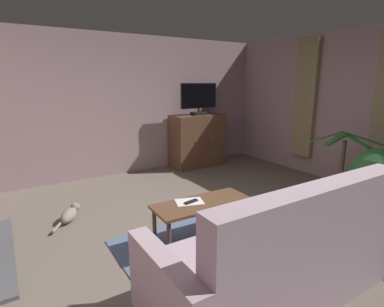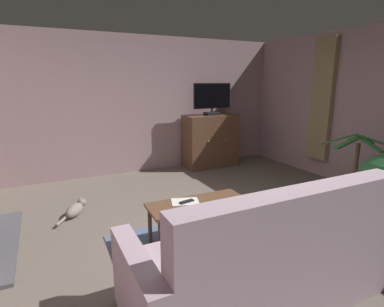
{
  "view_description": "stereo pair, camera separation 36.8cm",
  "coord_description": "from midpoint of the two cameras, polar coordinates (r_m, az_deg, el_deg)",
  "views": [
    {
      "loc": [
        -2.02,
        -2.68,
        1.78
      ],
      "look_at": [
        -0.1,
        0.38,
        0.92
      ],
      "focal_mm": 28.49,
      "sensor_mm": 36.0,
      "label": 1
    },
    {
      "loc": [
        -1.7,
        -2.86,
        1.78
      ],
      "look_at": [
        -0.1,
        0.38,
        0.92
      ],
      "focal_mm": 28.49,
      "sensor_mm": 36.0,
      "label": 2
    }
  ],
  "objects": [
    {
      "name": "folded_newspaper",
      "position": [
        3.4,
        -3.59,
        -9.09
      ],
      "size": [
        0.35,
        0.3,
        0.01
      ],
      "primitive_type": "cube",
      "rotation": [
        0.0,
        0.0,
        -0.31
      ],
      "color": "silver",
      "rests_on": "coffee_table"
    },
    {
      "name": "cat",
      "position": [
        4.42,
        -24.21,
        -10.36
      ],
      "size": [
        0.44,
        0.55,
        0.18
      ],
      "color": "gray",
      "rests_on": "ground_plane"
    },
    {
      "name": "curtain_panel_far",
      "position": [
        6.21,
        18.89,
        9.64
      ],
      "size": [
        0.1,
        0.44,
        2.2
      ],
      "primitive_type": "cube",
      "color": "#8E7F56"
    },
    {
      "name": "tv_remote",
      "position": [
        3.38,
        -3.3,
        -9.08
      ],
      "size": [
        0.18,
        0.08,
        0.02
      ],
      "primitive_type": "cube",
      "rotation": [
        0.0,
        0.0,
        0.18
      ],
      "color": "black",
      "rests_on": "coffee_table"
    },
    {
      "name": "ground_plane",
      "position": [
        3.79,
        1.56,
        -14.88
      ],
      "size": [
        6.6,
        6.45,
        0.04
      ],
      "primitive_type": "cube",
      "color": "#665B51"
    },
    {
      "name": "potted_plant_tall_palm_by_window",
      "position": [
        4.22,
        29.53,
        -4.99
      ],
      "size": [
        0.72,
        0.72,
        1.0
      ],
      "color": "#3D4C5B",
      "rests_on": "ground_plane"
    },
    {
      "name": "television",
      "position": [
        6.3,
        -0.41,
        10.32
      ],
      "size": [
        0.83,
        0.2,
        0.64
      ],
      "color": "black",
      "rests_on": "tv_cabinet"
    },
    {
      "name": "coffee_table",
      "position": [
        3.42,
        -1.12,
        -10.04
      ],
      "size": [
        1.13,
        0.49,
        0.47
      ],
      "color": "brown",
      "rests_on": "ground_plane"
    },
    {
      "name": "wall_right_with_window",
      "position": [
        5.66,
        28.52,
        7.1
      ],
      "size": [
        0.1,
        6.45,
        2.62
      ],
      "primitive_type": "cube",
      "color": "#A6858B",
      "rests_on": "ground_plane"
    },
    {
      "name": "wall_back",
      "position": [
        6.06,
        -14.36,
        8.62
      ],
      "size": [
        6.6,
        0.1,
        2.62
      ],
      "primitive_type": "cube",
      "color": "gray",
      "rests_on": "ground_plane"
    },
    {
      "name": "potted_plant_small_fern_corner",
      "position": [
        5.18,
        24.2,
        -4.72
      ],
      "size": [
        0.88,
        0.92,
        1.05
      ],
      "color": "slate",
      "rests_on": "ground_plane"
    },
    {
      "name": "sofa_floral",
      "position": [
        2.73,
        12.4,
        -18.6
      ],
      "size": [
        2.24,
        0.93,
        1.06
      ],
      "color": "#AD93A3",
      "rests_on": "ground_plane"
    },
    {
      "name": "rug_central",
      "position": [
        3.59,
        5.67,
        -16.23
      ],
      "size": [
        2.55,
        1.64,
        0.01
      ],
      "primitive_type": "cube",
      "color": "slate",
      "rests_on": "ground_plane"
    },
    {
      "name": "tv_cabinet",
      "position": [
        6.46,
        -0.64,
        2.24
      ],
      "size": [
        1.12,
        0.56,
        1.09
      ],
      "color": "#402A1C",
      "rests_on": "ground_plane"
    }
  ]
}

